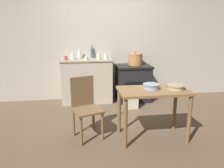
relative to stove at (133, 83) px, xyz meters
name	(u,v)px	position (x,y,z in m)	size (l,w,h in m)	color
ground_plane	(115,124)	(-0.61, -1.25, -0.41)	(14.00, 14.00, 0.00)	brown
wall_back	(104,43)	(-0.61, 0.33, 0.87)	(8.00, 0.07, 2.55)	#B2AD9E
counter_cabinet	(87,81)	(-1.04, 0.05, 0.07)	(1.11, 0.53, 0.96)	#B2A893
stove	(133,83)	(0.00, 0.00, 0.00)	(0.76, 0.63, 0.81)	black
work_table	(153,98)	(-0.14, -1.79, 0.22)	(1.01, 0.57, 0.76)	olive
chair	(85,106)	(-1.12, -1.59, 0.08)	(0.51, 0.51, 0.91)	brown
flour_sack	(131,100)	(-0.16, -0.50, -0.23)	(0.28, 0.20, 0.34)	beige
stock_pot	(135,59)	(0.05, 0.05, 0.53)	(0.33, 0.33, 0.28)	#B77A47
mixing_bowl_large	(151,86)	(-0.16, -1.75, 0.39)	(0.24, 0.24, 0.08)	#93A8B2
mixing_bowl_small	(176,87)	(0.18, -1.82, 0.39)	(0.25, 0.25, 0.07)	tan
bottle_far_left	(73,56)	(-1.32, 0.10, 0.62)	(0.08, 0.08, 0.18)	silver
bottle_left	(80,54)	(-1.18, 0.18, 0.64)	(0.07, 0.07, 0.24)	silver
bottle_mid_left	(92,53)	(-0.90, 0.24, 0.66)	(0.06, 0.06, 0.29)	#3D5675
cup_center_left	(66,58)	(-1.47, -0.03, 0.60)	(0.07, 0.07, 0.09)	#B74C42
cup_center	(86,58)	(-1.04, -0.08, 0.59)	(0.08, 0.08, 0.08)	beige
cup_center_right	(106,57)	(-0.62, -0.01, 0.60)	(0.08, 0.08, 0.10)	silver
cup_mid_right	(99,57)	(-0.77, -0.01, 0.60)	(0.08, 0.08, 0.10)	beige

